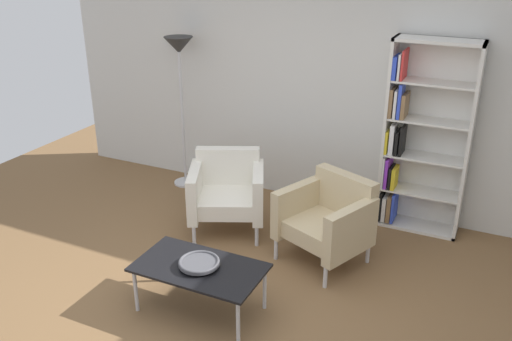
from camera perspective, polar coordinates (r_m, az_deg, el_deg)
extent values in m
plane|color=brown|center=(4.38, -3.75, -15.74)|extent=(8.32, 8.32, 0.00)
cube|color=silver|center=(5.82, 7.81, 10.09)|extent=(6.40, 0.12, 2.90)
cube|color=silver|center=(5.58, 13.39, 3.74)|extent=(0.03, 0.30, 1.90)
cube|color=silver|center=(5.49, 21.22, 2.45)|extent=(0.03, 0.30, 1.90)
cube|color=silver|center=(5.29, 18.49, 12.65)|extent=(0.80, 0.30, 0.03)
cube|color=silver|center=(5.89, 16.21, -5.45)|extent=(0.80, 0.30, 0.03)
cube|color=silver|center=(5.66, 17.51, 3.55)|extent=(0.80, 0.02, 1.90)
cube|color=silver|center=(5.73, 16.63, -2.08)|extent=(0.76, 0.28, 0.02)
cube|color=silver|center=(5.59, 17.05, 1.34)|extent=(0.76, 0.28, 0.02)
cube|color=silver|center=(5.47, 17.50, 4.92)|extent=(0.76, 0.28, 0.02)
cube|color=silver|center=(5.37, 17.97, 8.64)|extent=(0.76, 0.28, 0.02)
cube|color=black|center=(5.82, 12.86, -3.47)|extent=(0.02, 0.18, 0.31)
cube|color=white|center=(5.82, 13.23, -3.75)|extent=(0.04, 0.18, 0.26)
cube|color=olive|center=(5.81, 13.70, -3.76)|extent=(0.04, 0.17, 0.28)
cube|color=blue|center=(5.82, 14.16, -3.56)|extent=(0.03, 0.24, 0.31)
cube|color=white|center=(5.68, 13.22, 0.01)|extent=(0.02, 0.22, 0.32)
cube|color=purple|center=(5.69, 13.56, -0.07)|extent=(0.03, 0.25, 0.30)
cube|color=black|center=(5.68, 13.83, -0.60)|extent=(0.02, 0.20, 0.22)
cube|color=yellow|center=(5.68, 14.18, -0.69)|extent=(0.04, 0.20, 0.22)
cube|color=yellow|center=(5.57, 13.53, 3.02)|extent=(0.02, 0.21, 0.22)
cube|color=white|center=(5.53, 13.99, 3.21)|extent=(0.04, 0.17, 0.30)
cube|color=black|center=(5.56, 14.53, 2.94)|extent=(0.03, 0.23, 0.23)
cube|color=black|center=(5.53, 14.96, 3.11)|extent=(0.03, 0.21, 0.29)
cube|color=olive|center=(5.44, 13.94, 6.89)|extent=(0.03, 0.20, 0.28)
cube|color=white|center=(5.45, 14.42, 6.82)|extent=(0.03, 0.23, 0.27)
cube|color=blue|center=(5.41, 14.78, 7.01)|extent=(0.03, 0.18, 0.33)
cube|color=olive|center=(5.44, 15.18, 6.54)|extent=(0.04, 0.23, 0.24)
cube|color=blue|center=(5.38, 14.37, 10.38)|extent=(0.04, 0.25, 0.21)
cube|color=white|center=(5.36, 14.80, 10.42)|extent=(0.02, 0.22, 0.24)
cube|color=red|center=(5.36, 15.14, 10.59)|extent=(0.02, 0.24, 0.27)
cube|color=black|center=(4.33, -5.89, -9.96)|extent=(1.00, 0.56, 0.02)
cylinder|color=silver|center=(4.51, -12.35, -12.02)|extent=(0.03, 0.03, 0.38)
cylinder|color=silver|center=(4.10, -1.87, -15.42)|extent=(0.03, 0.03, 0.38)
cylinder|color=silver|center=(4.81, -9.03, -9.27)|extent=(0.03, 0.03, 0.38)
cylinder|color=silver|center=(4.43, 0.90, -12.07)|extent=(0.03, 0.03, 0.38)
cylinder|color=#4C4C51|center=(4.32, -5.90, -9.74)|extent=(0.13, 0.13, 0.02)
cylinder|color=#4C4C51|center=(4.31, -5.91, -9.52)|extent=(0.32, 0.32, 0.02)
torus|color=#4C4C51|center=(4.30, -5.91, -9.38)|extent=(0.32, 0.32, 0.02)
cube|color=white|center=(5.47, -3.03, -3.18)|extent=(0.82, 0.79, 0.16)
cube|color=white|center=(5.61, -2.91, 0.52)|extent=(0.63, 0.37, 0.38)
cube|color=white|center=(5.44, -6.33, -2.20)|extent=(0.35, 0.61, 0.46)
cube|color=white|center=(5.40, 0.22, -2.25)|extent=(0.35, 0.61, 0.46)
cylinder|color=silver|center=(5.32, -6.44, -6.56)|extent=(0.04, 0.04, 0.24)
cylinder|color=silver|center=(5.28, 0.08, -6.64)|extent=(0.04, 0.04, 0.24)
cylinder|color=silver|center=(5.83, -5.77, -3.73)|extent=(0.04, 0.04, 0.24)
cylinder|color=silver|center=(5.79, 0.15, -3.79)|extent=(0.04, 0.04, 0.24)
cube|color=#C6B289|center=(5.00, 7.08, -6.04)|extent=(0.81, 0.78, 0.16)
cube|color=#C6B289|center=(5.07, 9.26, -2.34)|extent=(0.64, 0.36, 0.38)
cube|color=#C6B289|center=(5.12, 4.39, -3.81)|extent=(0.33, 0.61, 0.46)
cube|color=#C6B289|center=(4.77, 9.79, -6.28)|extent=(0.33, 0.61, 0.46)
cylinder|color=silver|center=(5.08, 2.08, -7.96)|extent=(0.04, 0.04, 0.24)
cylinder|color=silver|center=(4.74, 7.20, -10.69)|extent=(0.04, 0.04, 0.24)
cylinder|color=silver|center=(5.45, 6.50, -5.81)|extent=(0.04, 0.04, 0.24)
cylinder|color=silver|center=(5.13, 11.53, -8.14)|extent=(0.04, 0.04, 0.24)
cylinder|color=silver|center=(6.68, -7.25, -1.21)|extent=(0.28, 0.28, 0.02)
cylinder|color=silver|center=(6.38, -7.63, 5.66)|extent=(0.03, 0.03, 1.65)
cone|color=#2D2D2D|center=(6.19, -8.02, 12.74)|extent=(0.32, 0.32, 0.18)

